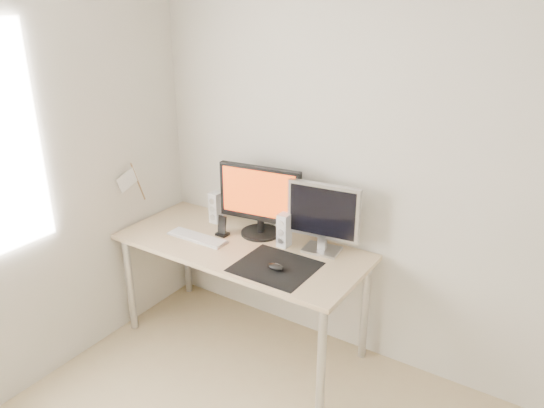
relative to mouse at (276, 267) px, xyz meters
The scene contains 11 objects.
wall_back 0.92m from the mouse, 42.42° to the left, with size 3.50×3.50×0.00m, color silver.
mousepad 0.04m from the mouse, 123.69° to the left, with size 0.45×0.40×0.00m, color black.
mouse is the anchor object (origin of this frame).
desk 0.40m from the mouse, 156.50° to the left, with size 1.60×0.70×0.73m.
main_monitor 0.54m from the mouse, 134.62° to the left, with size 0.55×0.29×0.47m.
second_monitor 0.43m from the mouse, 73.09° to the left, with size 0.45×0.19×0.43m.
speaker_left 0.79m from the mouse, 153.91° to the left, with size 0.07×0.08×0.22m.
speaker_right 0.32m from the mouse, 112.94° to the left, with size 0.07×0.08×0.22m.
keyboard 0.65m from the mouse, behind, with size 0.42×0.13×0.02m.
phone_dock 0.58m from the mouse, 159.64° to the left, with size 0.08×0.06×0.13m.
pennant 1.18m from the mouse, behind, with size 0.01×0.23×0.29m.
Camera 1 is at (0.86, -1.02, 2.23)m, focal length 35.00 mm.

